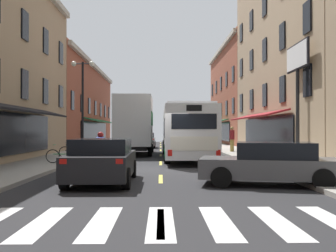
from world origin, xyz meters
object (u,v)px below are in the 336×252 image
Objects in this scene: billboard_sign at (298,71)px; sedan_near at (145,140)px; bicycle_mid at (64,155)px; street_lamp_twin at (83,104)px; bicycle_near at (74,152)px; sedan_mid at (103,160)px; box_truck at (135,126)px; motorcycle_rider at (101,154)px; pedestrian_mid at (232,139)px; transit_bus at (185,132)px; sedan_far at (271,163)px.

sedan_near is (-8.57, 18.00, -4.03)m from billboard_sign.
street_lamp_twin reaches higher than bicycle_mid.
bicycle_near is (-11.97, 2.36, -4.27)m from billboard_sign.
street_lamp_twin is at bearing 104.46° from sedan_mid.
bicycle_mid is at bearing -88.83° from street_lamp_twin.
box_truck is at bearing 71.12° from bicycle_mid.
sedan_mid is at bearing -90.43° from box_truck.
box_truck is 14.69m from sedan_mid.
motorcycle_rider reaches higher than sedan_mid.
pedestrian_mid is at bearing 25.39° from street_lamp_twin.
transit_bus is at bearing 59.55° from motorcycle_rider.
sedan_far is 16.70m from pedestrian_mid.
motorcycle_rider reaches higher than bicycle_mid.
pedestrian_mid is (9.98, 9.80, 0.59)m from bicycle_mid.
motorcycle_rider is 5.99m from bicycle_near.
street_lamp_twin reaches higher than sedan_near.
sedan_near is at bearing 77.74° from bicycle_near.
sedan_near is 25.10m from sedan_mid.
billboard_sign reaches higher than street_lamp_twin.
motorcycle_rider is at bearing -46.43° from bicycle_mid.
sedan_mid reaches higher than bicycle_near.
sedan_near is 0.75× the size of street_lamp_twin.
billboard_sign is 7.42m from transit_bus.
sedan_near is at bearing 101.90° from transit_bus.
street_lamp_twin is (-0.10, 5.02, 2.85)m from bicycle_mid.
sedan_mid is at bearing -90.88° from sedan_near.
box_truck is 6.23m from bicycle_near.
street_lamp_twin is at bearing 85.78° from bicycle_near.
street_lamp_twin reaches higher than motorcycle_rider.
motorcycle_rider is at bearing -92.86° from sedan_near.
bicycle_mid is at bearing -108.88° from box_truck.
sedan_far reaches higher than bicycle_mid.
motorcycle_rider is at bearing -66.95° from bicycle_near.
pedestrian_mid is (6.81, -9.12, 0.35)m from sedan_near.
motorcycle_rider reaches higher than bicycle_near.
sedan_mid is at bearing -72.33° from bicycle_near.
motorcycle_rider is (-6.04, 4.57, 0.02)m from sedan_far.
billboard_sign is at bearing 65.05° from sedan_far.
sedan_far is at bearing -80.21° from transit_bus.
pedestrian_mid is at bearing -53.24° from sedan_near.
sedan_near is 19.19m from bicycle_mid.
bicycle_mid is (-2.89, -8.46, -1.54)m from box_truck.
box_truck is 10.55m from sedan_near.
box_truck is 1.74× the size of sedan_near.
sedan_mid is 6.78m from bicycle_mid.
box_truck is 1.76× the size of sedan_mid.
billboard_sign is 1.32× the size of sedan_far.
bicycle_near is at bearing -167.69° from transit_bus.
sedan_near is at bearing 88.48° from box_truck.
motorcycle_rider is (-0.78, -10.68, -1.33)m from box_truck.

